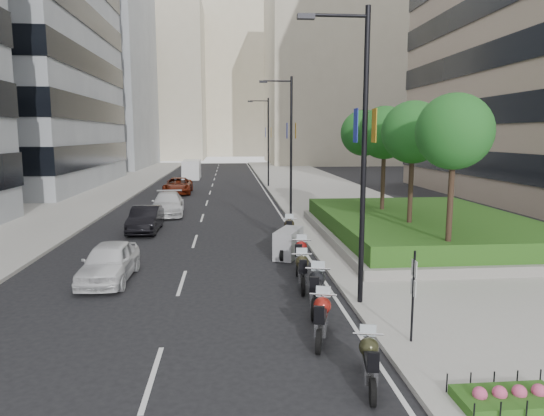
{
  "coord_description": "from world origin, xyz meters",
  "views": [
    {
      "loc": [
        0.25,
        -13.26,
        5.32
      ],
      "look_at": [
        2.22,
        8.66,
        2.0
      ],
      "focal_mm": 32.0,
      "sensor_mm": 36.0,
      "label": 1
    }
  ],
  "objects": [
    {
      "name": "tree_1",
      "position": [
        8.5,
        8.0,
        5.42
      ],
      "size": [
        2.8,
        2.8,
        6.3
      ],
      "color": "#332319",
      "rests_on": "planter"
    },
    {
      "name": "car_d",
      "position": [
        -4.38,
        31.45,
        0.74
      ],
      "size": [
        2.52,
        5.33,
        1.47
      ],
      "primitive_type": "imported",
      "rotation": [
        0.0,
        0.0,
        0.02
      ],
      "color": "#621C0B",
      "rests_on": "ground"
    },
    {
      "name": "car_a",
      "position": [
        -4.16,
        4.49,
        0.71
      ],
      "size": [
        1.75,
        4.19,
        1.42
      ],
      "primitive_type": "imported",
      "rotation": [
        0.0,
        0.0,
        -0.02
      ],
      "color": "white",
      "rests_on": "ground"
    },
    {
      "name": "lane_edge",
      "position": [
        3.7,
        30.0,
        0.01
      ],
      "size": [
        0.12,
        100.0,
        0.01
      ],
      "primitive_type": "cube",
      "color": "silver",
      "rests_on": "ground"
    },
    {
      "name": "sidewalk_left",
      "position": [
        -12.0,
        30.0,
        0.07
      ],
      "size": [
        8.0,
        100.0,
        0.15
      ],
      "primitive_type": "cube",
      "color": "#9E9B93",
      "rests_on": "ground"
    },
    {
      "name": "sidewalk_right",
      "position": [
        9.0,
        30.0,
        0.07
      ],
      "size": [
        10.0,
        100.0,
        0.15
      ],
      "primitive_type": "cube",
      "color": "#9E9B93",
      "rests_on": "ground"
    },
    {
      "name": "tree_0",
      "position": [
        8.5,
        4.0,
        5.42
      ],
      "size": [
        2.8,
        2.8,
        6.3
      ],
      "color": "#332319",
      "rests_on": "planter"
    },
    {
      "name": "motorcycle_5",
      "position": [
        2.83,
        7.34,
        0.62
      ],
      "size": [
        1.57,
        2.21,
        1.24
      ],
      "rotation": [
        0.0,
        0.0,
        1.17
      ],
      "color": "black",
      "rests_on": "ground"
    },
    {
      "name": "building_cream_left",
      "position": [
        -18.0,
        100.0,
        17.0
      ],
      "size": [
        26.0,
        24.0,
        34.0
      ],
      "primitive_type": "cube",
      "color": "#B7AD93",
      "rests_on": "ground"
    },
    {
      "name": "lamp_post_2",
      "position": [
        4.14,
        36.0,
        5.07
      ],
      "size": [
        2.34,
        0.45,
        9.0
      ],
      "color": "black",
      "rests_on": "ground"
    },
    {
      "name": "motorcycle_4",
      "position": [
        3.04,
        5.22,
        0.61
      ],
      "size": [
        0.84,
        2.26,
        1.14
      ],
      "rotation": [
        0.0,
        0.0,
        1.34
      ],
      "color": "black",
      "rests_on": "ground"
    },
    {
      "name": "building_cream_right",
      "position": [
        22.0,
        80.0,
        18.0
      ],
      "size": [
        28.0,
        24.0,
        36.0
      ],
      "primitive_type": "cube",
      "color": "#B7AD93",
      "rests_on": "ground"
    },
    {
      "name": "building_cream_centre",
      "position": [
        2.0,
        120.0,
        19.0
      ],
      "size": [
        30.0,
        24.0,
        38.0
      ],
      "primitive_type": "cube",
      "color": "#B7AD93",
      "rests_on": "ground"
    },
    {
      "name": "motorcycle_6",
      "position": [
        3.2,
        10.03,
        0.63
      ],
      "size": [
        0.79,
        2.38,
        1.19
      ],
      "rotation": [
        0.0,
        0.0,
        1.44
      ],
      "color": "black",
      "rests_on": "ground"
    },
    {
      "name": "tree_2",
      "position": [
        8.5,
        12.0,
        5.42
      ],
      "size": [
        2.8,
        2.8,
        6.3
      ],
      "color": "#332319",
      "rests_on": "planter"
    },
    {
      "name": "lane_centre",
      "position": [
        -1.5,
        30.0,
        0.01
      ],
      "size": [
        0.12,
        100.0,
        0.01
      ],
      "primitive_type": "cube",
      "color": "silver",
      "rests_on": "ground"
    },
    {
      "name": "hedge",
      "position": [
        10.0,
        10.0,
        0.95
      ],
      "size": [
        9.4,
        13.4,
        0.8
      ],
      "primitive_type": "cube",
      "color": "#244714",
      "rests_on": "planter"
    },
    {
      "name": "planter",
      "position": [
        10.0,
        10.0,
        0.35
      ],
      "size": [
        10.0,
        14.0,
        0.4
      ],
      "primitive_type": "cube",
      "color": "gray",
      "rests_on": "sidewalk_right"
    },
    {
      "name": "parking_sign",
      "position": [
        4.8,
        -2.0,
        1.46
      ],
      "size": [
        0.06,
        0.32,
        2.5
      ],
      "color": "black",
      "rests_on": "ground"
    },
    {
      "name": "lamp_post_1",
      "position": [
        4.14,
        18.0,
        5.07
      ],
      "size": [
        2.34,
        0.45,
        9.0
      ],
      "color": "black",
      "rests_on": "ground"
    },
    {
      "name": "lamp_post_0",
      "position": [
        4.14,
        1.0,
        5.07
      ],
      "size": [
        2.34,
        0.45,
        9.0
      ],
      "color": "black",
      "rests_on": "ground"
    },
    {
      "name": "motorcycle_3",
      "position": [
        2.78,
        3.04,
        0.59
      ],
      "size": [
        0.74,
        2.22,
        1.11
      ],
      "rotation": [
        0.0,
        0.0,
        1.46
      ],
      "color": "black",
      "rests_on": "ground"
    },
    {
      "name": "delivery_van",
      "position": [
        -4.27,
        46.85,
        1.06
      ],
      "size": [
        2.11,
        5.41,
        2.26
      ],
      "rotation": [
        0.0,
        0.0,
        0.01
      ],
      "color": "white",
      "rests_on": "ground"
    },
    {
      "name": "tree_3",
      "position": [
        8.5,
        16.0,
        5.42
      ],
      "size": [
        2.8,
        2.8,
        6.3
      ],
      "color": "#332319",
      "rests_on": "planter"
    },
    {
      "name": "motorcycle_0",
      "position": [
        3.18,
        -3.8,
        0.54
      ],
      "size": [
        0.68,
        1.99,
        1.0
      ],
      "rotation": [
        0.0,
        0.0,
        1.38
      ],
      "color": "black",
      "rests_on": "ground"
    },
    {
      "name": "ground",
      "position": [
        0.0,
        0.0,
        0.0
      ],
      "size": [
        160.0,
        160.0,
        0.0
      ],
      "primitive_type": "plane",
      "color": "black",
      "rests_on": "ground"
    },
    {
      "name": "car_b",
      "position": [
        -4.37,
        13.68,
        0.7
      ],
      "size": [
        1.5,
        4.27,
        1.41
      ],
      "primitive_type": "imported",
      "rotation": [
        0.0,
        0.0,
        -0.0
      ],
      "color": "black",
      "rests_on": "ground"
    },
    {
      "name": "motorcycle_2",
      "position": [
        2.88,
        0.83,
        0.63
      ],
      "size": [
        0.9,
        2.32,
        1.18
      ],
      "rotation": [
        0.0,
        0.0,
        1.32
      ],
      "color": "black",
      "rests_on": "ground"
    },
    {
      "name": "flower_bed",
      "position": [
        5.6,
        -5.0,
        0.25
      ],
      "size": [
        2.0,
        1.0,
        0.2
      ],
      "primitive_type": "cube",
      "color": "#244714",
      "rests_on": "sidewalk_right"
    },
    {
      "name": "car_c",
      "position": [
        -3.86,
        19.51,
        0.74
      ],
      "size": [
        2.43,
        5.24,
        1.48
      ],
      "primitive_type": "imported",
      "rotation": [
        0.0,
        0.0,
        0.07
      ],
      "color": "silver",
      "rests_on": "ground"
    },
    {
      "name": "motorcycle_1",
      "position": [
        2.61,
        -1.37,
        0.58
      ],
      "size": [
        0.85,
        2.14,
        1.09
      ],
      "rotation": [
        0.0,
        0.0,
        1.3
      ],
      "color": "black",
      "rests_on": "ground"
    },
    {
      "name": "building_grey_far",
      "position": [
        -24.0,
        70.0,
        15.0
      ],
      "size": [
        22.0,
        26.0,
        30.0
      ],
      "primitive_type": "cube",
      "color": "gray",
      "rests_on": "ground"
    }
  ]
}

